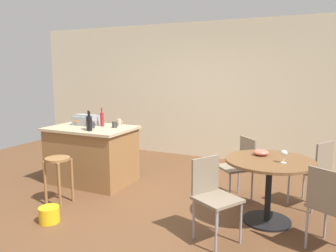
% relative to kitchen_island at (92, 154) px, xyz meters
% --- Properties ---
extents(ground_plane, '(8.80, 8.80, 0.00)m').
position_rel_kitchen_island_xyz_m(ground_plane, '(1.16, -0.55, -0.44)').
color(ground_plane, brown).
extents(back_wall, '(8.00, 0.10, 2.70)m').
position_rel_kitchen_island_xyz_m(back_wall, '(1.16, 2.26, 0.91)').
color(back_wall, beige).
rests_on(back_wall, ground_plane).
extents(kitchen_island, '(1.31, 0.89, 0.88)m').
position_rel_kitchen_island_xyz_m(kitchen_island, '(0.00, 0.00, 0.00)').
color(kitchen_island, olive).
rests_on(kitchen_island, ground_plane).
extents(wooden_stool, '(0.32, 0.32, 0.62)m').
position_rel_kitchen_island_xyz_m(wooden_stool, '(0.14, -0.90, 0.01)').
color(wooden_stool, olive).
rests_on(wooden_stool, ground_plane).
extents(dining_table, '(1.00, 1.00, 0.75)m').
position_rel_kitchen_island_xyz_m(dining_table, '(2.75, -0.31, 0.13)').
color(dining_table, black).
rests_on(dining_table, ground_plane).
extents(folding_chair_near, '(0.57, 0.57, 0.85)m').
position_rel_kitchen_island_xyz_m(folding_chair_near, '(2.28, 0.28, 0.05)').
color(folding_chair_near, '#7F705B').
rests_on(folding_chair_near, ground_plane).
extents(folding_chair_far, '(0.55, 0.55, 0.86)m').
position_rel_kitchen_island_xyz_m(folding_chair_far, '(2.28, -0.97, 0.06)').
color(folding_chair_far, '#7F705B').
rests_on(folding_chair_far, ground_plane).
extents(folding_chair_left, '(0.55, 0.55, 0.85)m').
position_rel_kitchen_island_xyz_m(folding_chair_left, '(3.39, -0.76, 0.06)').
color(folding_chair_left, '#7F705B').
rests_on(folding_chair_left, ground_plane).
extents(folding_chair_right, '(0.55, 0.55, 0.88)m').
position_rel_kitchen_island_xyz_m(folding_chair_right, '(3.21, 0.36, 0.08)').
color(folding_chair_right, '#7F705B').
rests_on(folding_chair_right, ground_plane).
extents(toolbox, '(0.40, 0.26, 0.17)m').
position_rel_kitchen_island_xyz_m(toolbox, '(-0.19, 0.13, 0.52)').
color(toolbox, gray).
rests_on(toolbox, kitchen_island).
extents(bottle_0, '(0.07, 0.07, 0.29)m').
position_rel_kitchen_island_xyz_m(bottle_0, '(0.11, -0.19, 0.55)').
color(bottle_0, black).
rests_on(bottle_0, kitchen_island).
extents(bottle_1, '(0.06, 0.06, 0.30)m').
position_rel_kitchen_island_xyz_m(bottle_1, '(0.11, 0.14, 0.55)').
color(bottle_1, maroon).
rests_on(bottle_1, kitchen_island).
extents(bottle_2, '(0.07, 0.07, 0.29)m').
position_rel_kitchen_island_xyz_m(bottle_2, '(0.20, -0.27, 0.55)').
color(bottle_2, black).
rests_on(bottle_2, kitchen_island).
extents(cup_0, '(0.12, 0.08, 0.11)m').
position_rel_kitchen_island_xyz_m(cup_0, '(0.07, -0.06, 0.49)').
color(cup_0, '#383838').
rests_on(cup_0, kitchen_island).
extents(cup_1, '(0.12, 0.08, 0.10)m').
position_rel_kitchen_island_xyz_m(cup_1, '(0.37, 0.11, 0.49)').
color(cup_1, '#383838').
rests_on(cup_1, kitchen_island).
extents(cup_2, '(0.11, 0.08, 0.11)m').
position_rel_kitchen_island_xyz_m(cup_2, '(0.32, 0.31, 0.49)').
color(cup_2, tan).
rests_on(cup_2, kitchen_island).
extents(wine_glass, '(0.07, 0.07, 0.14)m').
position_rel_kitchen_island_xyz_m(wine_glass, '(2.90, -0.38, 0.41)').
color(wine_glass, silver).
rests_on(wine_glass, dining_table).
extents(serving_bowl, '(0.18, 0.18, 0.07)m').
position_rel_kitchen_island_xyz_m(serving_bowl, '(2.62, -0.15, 0.34)').
color(serving_bowl, '#DB6651').
rests_on(serving_bowl, dining_table).
extents(plastic_bucket, '(0.24, 0.24, 0.18)m').
position_rel_kitchen_island_xyz_m(plastic_bucket, '(0.44, -1.39, -0.35)').
color(plastic_bucket, yellow).
rests_on(plastic_bucket, ground_plane).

